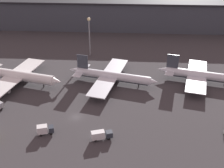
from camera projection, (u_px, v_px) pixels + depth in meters
name	position (u px, v px, depth m)	size (l,w,h in m)	color
ground	(76.00, 117.00, 105.28)	(600.00, 600.00, 0.00)	#383538
terminal_building	(101.00, 14.00, 191.42)	(251.31, 21.93, 19.43)	#3D424C
airplane_0	(18.00, 76.00, 126.05)	(42.53, 37.84, 14.57)	white
airplane_1	(112.00, 76.00, 126.62)	(41.42, 38.47, 11.95)	silver
airplane_2	(199.00, 75.00, 127.19)	(38.19, 33.89, 11.91)	silver
service_vehicle_0	(45.00, 129.00, 95.93)	(6.00, 3.80, 3.45)	#282D38
service_vehicle_1	(101.00, 135.00, 93.44)	(7.42, 4.04, 3.42)	#282D38
lamp_post_1	(89.00, 31.00, 148.15)	(1.80, 1.80, 21.19)	slate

